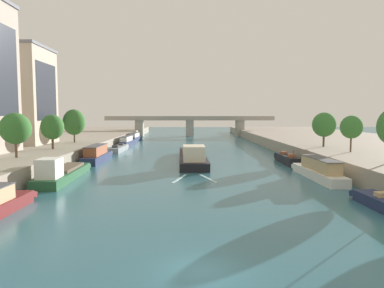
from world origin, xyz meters
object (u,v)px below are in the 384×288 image
tree_left_past_mid (74,122)px  bridge_far (190,123)px  moored_boat_left_second (62,173)px  tree_left_far (15,129)px  tree_right_distant (351,127)px  barge_midriver (192,156)px  moored_boat_left_gap_after (119,149)px  tree_right_by_lamp (324,125)px  moored_boat_left_far (127,142)px  moored_boat_right_upstream (319,170)px  moored_boat_left_lone (134,138)px  moored_boat_left_midway (97,154)px  tree_left_by_lamp (52,127)px  moored_boat_right_second (286,159)px

tree_left_past_mid → bridge_far: size_ratio=0.11×
moored_boat_left_second → tree_left_far: (-7.15, 3.61, 5.22)m
tree_right_distant → barge_midriver: bearing=165.6°
moored_boat_left_gap_after → bridge_far: 53.73m
tree_right_by_lamp → moored_boat_left_far: bearing=144.7°
moored_boat_left_far → moored_boat_right_upstream: 55.59m
moored_boat_left_lone → moored_boat_right_upstream: (31.99, -60.85, 0.05)m
moored_boat_left_lone → tree_left_far: size_ratio=2.12×
moored_boat_left_lone → moored_boat_left_midway: bearing=-89.7°
tree_right_by_lamp → bridge_far: bearing=109.2°
moored_boat_left_far → tree_right_distant: size_ratio=2.26×
tree_left_far → tree_right_by_lamp: tree_right_by_lamp is taller
barge_midriver → moored_boat_left_gap_after: bearing=131.7°
tree_left_far → tree_right_distant: (46.96, 6.27, -0.06)m
tree_left_past_mid → tree_right_distant: 50.76m
moored_boat_right_upstream → moored_boat_left_midway: bearing=152.1°
moored_boat_left_gap_after → moored_boat_right_upstream: size_ratio=0.87×
moored_boat_left_second → tree_left_by_lamp: bearing=114.0°
moored_boat_left_midway → moored_boat_right_second: size_ratio=1.33×
tree_right_distant → moored_boat_left_second: bearing=-166.1°
barge_midriver → tree_left_past_mid: 27.19m
moored_boat_right_upstream → tree_right_by_lamp: (7.45, 18.07, 5.06)m
moored_boat_left_far → tree_right_by_lamp: tree_right_by_lamp is taller
moored_boat_left_lone → bridge_far: bearing=55.1°
moored_boat_right_upstream → bridge_far: bridge_far is taller
moored_boat_right_upstream → moored_boat_right_second: (-0.10, 14.15, -0.41)m
barge_midriver → tree_right_distant: (23.70, -6.07, 5.09)m
tree_right_distant → bridge_far: (-23.80, 74.98, -1.49)m
barge_midriver → tree_left_far: 26.83m
barge_midriver → moored_boat_left_second: size_ratio=1.60×
moored_boat_left_midway → tree_left_far: tree_left_far is taller
moored_boat_left_midway → moored_boat_right_second: bearing=-4.8°
moored_boat_left_second → moored_boat_right_second: (31.51, 14.70, -0.22)m
moored_boat_right_second → moored_boat_left_lone: bearing=124.3°
tree_left_far → tree_left_by_lamp: (0.44, 11.49, -0.24)m
tree_left_past_mid → tree_right_by_lamp: bearing=-11.9°
tree_left_past_mid → moored_boat_left_midway: bearing=-56.7°
moored_boat_left_gap_after → tree_left_far: tree_left_far is taller
moored_boat_left_second → tree_right_by_lamp: size_ratio=2.60×
barge_midriver → moored_boat_left_second: 22.67m
tree_left_by_lamp → tree_left_past_mid: bearing=93.1°
tree_left_by_lamp → moored_boat_left_lone: bearing=82.2°
tree_left_far → moored_boat_left_far: bearing=80.5°
barge_midriver → moored_boat_right_upstream: size_ratio=1.79×
moored_boat_left_second → moored_boat_left_gap_after: moored_boat_left_second is taller
moored_boat_left_far → moored_boat_left_lone: moored_boat_left_lone is taller
moored_boat_left_midway → bridge_far: bridge_far is taller
tree_left_far → tree_right_distant: tree_left_far is taller
moored_boat_left_far → tree_left_by_lamp: (-6.73, -31.20, 4.84)m
moored_boat_left_far → tree_right_by_lamp: bearing=-35.3°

